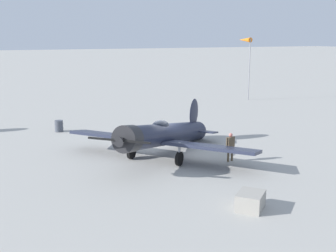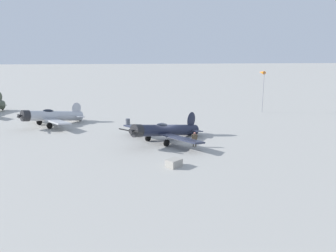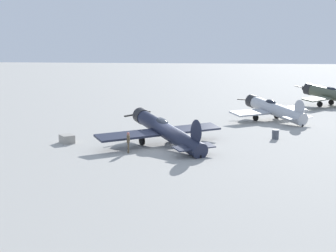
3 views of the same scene
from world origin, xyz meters
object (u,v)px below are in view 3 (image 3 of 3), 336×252
airplane_foreground (165,130)px  fuel_drum (275,134)px  airplane_mid_apron (273,109)px  airplane_far_line (334,95)px  equipment_crate (67,139)px  ground_crew_mechanic (128,140)px

airplane_foreground → fuel_drum: 10.63m
airplane_foreground → fuel_drum: airplane_foreground is taller
airplane_foreground → airplane_mid_apron: (-9.94, -15.34, 0.03)m
airplane_foreground → fuel_drum: bearing=-104.5°
airplane_far_line → fuel_drum: 27.08m
airplane_foreground → equipment_crate: 8.81m
equipment_crate → fuel_drum: 18.90m
airplane_mid_apron → ground_crew_mechanic: size_ratio=5.45×
airplane_foreground → fuel_drum: (-9.56, -4.57, -0.91)m
ground_crew_mechanic → equipment_crate: 7.00m
airplane_mid_apron → equipment_crate: (18.69, 15.46, -1.02)m
airplane_foreground → airplane_mid_apron: bearing=-73.0°
ground_crew_mechanic → fuel_drum: 14.27m
airplane_mid_apron → ground_crew_mechanic: 22.23m
airplane_mid_apron → airplane_far_line: size_ratio=0.83×
airplane_foreground → airplane_mid_apron: airplane_foreground is taller
airplane_far_line → fuel_drum: airplane_far_line is taller
airplane_mid_apron → airplane_far_line: bearing=-71.7°
airplane_far_line → equipment_crate: size_ratio=6.51×
equipment_crate → fuel_drum: bearing=-165.6°
ground_crew_mechanic → airplane_far_line: bearing=46.1°
airplane_far_line → fuel_drum: bearing=106.0°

